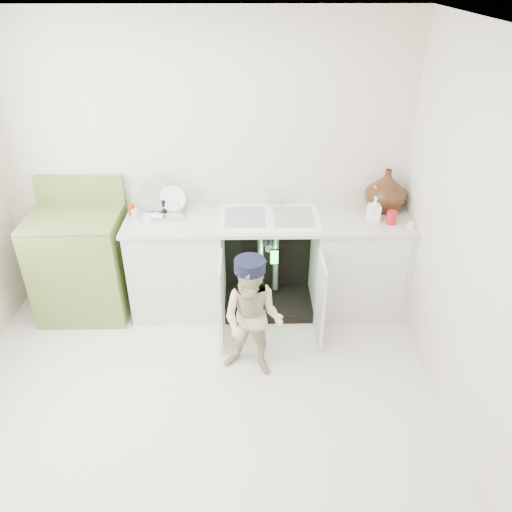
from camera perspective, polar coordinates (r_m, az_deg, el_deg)
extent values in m
plane|color=#BBB4A4|center=(3.82, -6.56, -16.32)|extent=(3.50, 3.50, 0.00)
cube|color=beige|center=(4.37, -5.91, 10.17)|extent=(3.50, 2.50, 0.02)
cube|color=beige|center=(1.92, -12.98, -23.78)|extent=(3.50, 2.50, 0.02)
cube|color=beige|center=(3.30, 23.80, 0.25)|extent=(2.50, 3.00, 0.02)
plane|color=white|center=(2.62, -10.09, 24.17)|extent=(3.50, 3.50, 0.00)
cube|color=silver|center=(4.49, -8.81, -1.12)|extent=(0.80, 0.60, 0.86)
cube|color=silver|center=(4.56, 11.55, -0.93)|extent=(0.80, 0.60, 0.86)
cube|color=black|center=(4.69, 1.32, 0.71)|extent=(0.80, 0.06, 0.86)
cube|color=black|center=(4.68, 1.38, -5.19)|extent=(0.80, 0.60, 0.06)
cylinder|color=gray|center=(4.53, 0.51, -0.16)|extent=(0.05, 0.05, 0.70)
cylinder|color=gray|center=(4.53, 2.28, -0.15)|extent=(0.05, 0.05, 0.70)
cylinder|color=gray|center=(4.40, 1.45, 1.40)|extent=(0.07, 0.18, 0.07)
cube|color=silver|center=(4.06, -3.97, -5.19)|extent=(0.03, 0.40, 0.76)
cube|color=silver|center=(4.09, 7.33, -5.05)|extent=(0.02, 0.40, 0.76)
cube|color=beige|center=(4.23, 1.52, 4.19)|extent=(2.44, 0.64, 0.03)
cube|color=beige|center=(4.45, 1.39, 6.91)|extent=(2.44, 0.02, 0.15)
cube|color=white|center=(4.23, 1.52, 4.31)|extent=(0.85, 0.55, 0.02)
cube|color=gray|center=(4.22, -1.27, 4.41)|extent=(0.34, 0.40, 0.01)
cube|color=gray|center=(4.24, 4.30, 4.44)|extent=(0.34, 0.40, 0.01)
cylinder|color=silver|center=(4.38, 1.43, 6.71)|extent=(0.03, 0.03, 0.17)
cylinder|color=silver|center=(4.30, 1.47, 7.30)|extent=(0.02, 0.14, 0.02)
cylinder|color=silver|center=(4.41, 2.85, 6.13)|extent=(0.04, 0.04, 0.06)
cylinder|color=white|center=(4.33, 16.76, -1.69)|extent=(0.01, 0.01, 0.70)
cube|color=white|center=(4.22, 17.20, 3.32)|extent=(0.04, 0.02, 0.06)
cube|color=silver|center=(4.39, -10.92, 5.03)|extent=(0.45, 0.30, 0.02)
cylinder|color=silver|center=(4.38, -11.51, 6.07)|extent=(0.28, 0.10, 0.27)
cylinder|color=white|center=(4.34, -9.43, 5.90)|extent=(0.22, 0.06, 0.22)
cylinder|color=silver|center=(4.31, -13.60, 5.28)|extent=(0.01, 0.01, 0.13)
cylinder|color=silver|center=(4.29, -12.42, 5.32)|extent=(0.01, 0.01, 0.13)
cylinder|color=silver|center=(4.27, -11.22, 5.35)|extent=(0.01, 0.01, 0.13)
cylinder|color=silver|center=(4.25, -10.01, 5.38)|extent=(0.01, 0.01, 0.13)
cylinder|color=silver|center=(4.24, -8.80, 5.40)|extent=(0.01, 0.01, 0.13)
imported|color=#4D2A16|center=(4.43, 14.63, 7.28)|extent=(0.35, 0.35, 0.37)
imported|color=orange|center=(4.39, 13.27, 6.33)|extent=(0.09, 0.09, 0.24)
imported|color=white|center=(4.25, 13.38, 5.25)|extent=(0.10, 0.10, 0.21)
cylinder|color=red|center=(4.25, 15.22, 4.26)|extent=(0.08, 0.08, 0.11)
cylinder|color=red|center=(4.39, -14.04, 5.19)|extent=(0.05, 0.05, 0.10)
cylinder|color=#C2BB8E|center=(4.31, -13.66, 4.62)|extent=(0.06, 0.06, 0.08)
cylinder|color=black|center=(4.36, -10.49, 5.63)|extent=(0.04, 0.04, 0.12)
cube|color=white|center=(4.19, -12.27, 4.11)|extent=(0.05, 0.05, 0.09)
cube|color=olive|center=(4.65, -19.18, -1.00)|extent=(0.76, 0.65, 0.92)
cube|color=olive|center=(4.43, -20.22, 4.24)|extent=(0.76, 0.65, 0.02)
cube|color=olive|center=(4.63, -19.50, 7.22)|extent=(0.76, 0.06, 0.24)
cylinder|color=black|center=(4.37, -23.16, 3.13)|extent=(0.17, 0.17, 0.02)
cylinder|color=silver|center=(4.36, -23.19, 3.27)|extent=(0.20, 0.20, 0.01)
cylinder|color=black|center=(4.63, -21.88, 4.99)|extent=(0.17, 0.17, 0.02)
cylinder|color=silver|center=(4.63, -21.91, 5.12)|extent=(0.20, 0.20, 0.01)
cylinder|color=black|center=(4.24, -18.38, 3.27)|extent=(0.17, 0.17, 0.02)
cylinder|color=silver|center=(4.23, -18.41, 3.41)|extent=(0.20, 0.20, 0.01)
cylinder|color=black|center=(4.51, -17.34, 5.16)|extent=(0.17, 0.17, 0.02)
cylinder|color=silver|center=(4.51, -17.37, 5.30)|extent=(0.20, 0.20, 0.01)
imported|color=beige|center=(3.71, -0.37, -7.33)|extent=(0.57, 0.50, 0.98)
cylinder|color=black|center=(3.45, -0.39, -1.32)|extent=(0.28, 0.28, 0.09)
cube|color=black|center=(3.55, 0.09, -0.98)|extent=(0.19, 0.14, 0.01)
cube|color=black|center=(4.01, 2.11, -0.10)|extent=(0.07, 0.01, 0.14)
cube|color=#26F23F|center=(4.01, 2.11, -0.16)|extent=(0.06, 0.00, 0.12)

